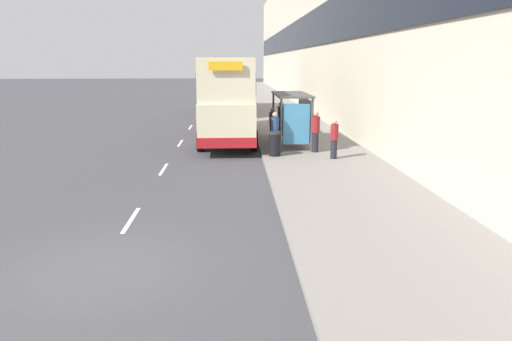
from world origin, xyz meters
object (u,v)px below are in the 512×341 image
at_px(litter_bin, 275,144).
at_px(pedestrian_4, 272,124).
at_px(pedestrian_at_shelter, 275,132).
at_px(pedestrian_1, 316,131).
at_px(bus_shelter, 296,110).
at_px(car_0, 230,85).
at_px(double_decker_bus_ahead, 227,85).
at_px(double_decker_bus_near, 228,97).
at_px(pedestrian_2, 334,139).
at_px(pedestrian_3, 281,118).

bearing_deg(litter_bin, pedestrian_4, 86.68).
distance_m(pedestrian_at_shelter, pedestrian_1, 1.87).
height_order(bus_shelter, car_0, bus_shelter).
distance_m(double_decker_bus_ahead, car_0, 30.45).
bearing_deg(double_decker_bus_near, pedestrian_2, -52.46).
bearing_deg(double_decker_bus_near, pedestrian_3, 8.76).
xyz_separation_m(bus_shelter, pedestrian_3, (-0.39, 3.09, -0.79)).
relative_size(bus_shelter, double_decker_bus_near, 0.40).
bearing_deg(pedestrian_3, pedestrian_1, -77.57).
distance_m(pedestrian_2, pedestrian_3, 6.50).
distance_m(pedestrian_at_shelter, pedestrian_4, 3.39).
distance_m(pedestrian_at_shelter, pedestrian_3, 5.09).
distance_m(pedestrian_2, pedestrian_4, 5.15).
height_order(pedestrian_at_shelter, pedestrian_1, pedestrian_1).
xyz_separation_m(bus_shelter, double_decker_bus_near, (-3.30, 2.64, 0.41)).
xyz_separation_m(double_decker_bus_ahead, pedestrian_at_shelter, (2.27, -17.82, -1.21)).
xyz_separation_m(pedestrian_at_shelter, pedestrian_1, (1.86, 0.20, 0.00)).
relative_size(pedestrian_3, litter_bin, 1.76).
height_order(double_decker_bus_ahead, pedestrian_2, double_decker_bus_ahead).
bearing_deg(double_decker_bus_ahead, pedestrian_1, -76.83).
xyz_separation_m(double_decker_bus_near, pedestrian_2, (4.50, -5.86, -1.29)).
height_order(pedestrian_2, pedestrian_3, pedestrian_3).
bearing_deg(bus_shelter, pedestrian_2, -69.47).
distance_m(double_decker_bus_near, pedestrian_3, 3.18).
xyz_separation_m(bus_shelter, double_decker_bus_ahead, (-3.44, 15.88, 0.41)).
bearing_deg(litter_bin, pedestrian_at_shelter, 85.55).
distance_m(car_0, pedestrian_2, 49.72).
bearing_deg(double_decker_bus_ahead, pedestrian_4, -80.37).
bearing_deg(car_0, pedestrian_at_shelter, -87.36).
distance_m(double_decker_bus_near, litter_bin, 5.78).
height_order(double_decker_bus_near, pedestrian_1, double_decker_bus_near).
height_order(pedestrian_at_shelter, pedestrian_3, pedestrian_3).
distance_m(double_decker_bus_ahead, litter_bin, 18.59).
distance_m(double_decker_bus_near, car_0, 43.68).
bearing_deg(pedestrian_3, pedestrian_2, -75.86).
xyz_separation_m(pedestrian_4, litter_bin, (-0.23, -3.94, -0.33)).
bearing_deg(pedestrian_3, car_0, 93.99).
relative_size(double_decker_bus_ahead, car_0, 2.73).
height_order(double_decker_bus_near, car_0, double_decker_bus_near).
bearing_deg(litter_bin, double_decker_bus_near, 111.97).
bearing_deg(pedestrian_2, pedestrian_at_shelter, 151.86).
distance_m(bus_shelter, pedestrian_at_shelter, 2.41).
bearing_deg(double_decker_bus_ahead, pedestrian_2, -76.32).
bearing_deg(car_0, pedestrian_1, -85.14).
height_order(pedestrian_4, litter_bin, pedestrian_4).
bearing_deg(pedestrian_1, car_0, 94.86).
height_order(car_0, pedestrian_2, pedestrian_2).
bearing_deg(pedestrian_4, pedestrian_1, -62.25).
distance_m(pedestrian_3, litter_bin, 5.67).
relative_size(pedestrian_at_shelter, pedestrian_2, 1.10).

